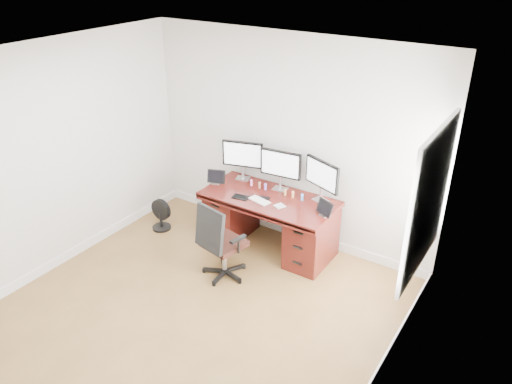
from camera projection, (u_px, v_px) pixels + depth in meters
The scene contains 21 objects.
ground at pixel (178, 327), 5.23m from camera, with size 4.50×4.50×0.00m, color brown.
back_wall at pixel (288, 141), 6.30m from camera, with size 4.00×0.10×2.70m, color silver.
right_wall at pixel (379, 280), 3.72m from camera, with size 0.10×4.50×2.70m.
desk at pixel (270, 220), 6.41m from camera, with size 1.70×0.80×0.75m.
office_chair at pixel (221, 253), 5.88m from camera, with size 0.61×0.61×0.98m.
floor_fan at pixel (161, 215), 6.91m from camera, with size 0.30×0.26×0.45m.
monitor_left at pixel (243, 156), 6.56m from camera, with size 0.54×0.19×0.53m.
monitor_center at pixel (281, 165), 6.28m from camera, with size 0.55×0.16×0.53m.
monitor_right at pixel (322, 176), 6.00m from camera, with size 0.52×0.24×0.53m.
tablet_left at pixel (216, 178), 6.54m from camera, with size 0.25×0.15×0.19m.
tablet_right at pixel (324, 209), 5.78m from camera, with size 0.25×0.16×0.19m.
keyboard at pixel (259, 200), 6.14m from camera, with size 0.28×0.12×0.01m, color white.
trackpad at pixel (280, 206), 6.02m from camera, with size 0.12×0.12×0.01m, color #B5B8BD.
drawing_tablet at pixel (241, 197), 6.22m from camera, with size 0.20×0.13×0.01m, color black.
phone at pixel (264, 198), 6.21m from camera, with size 0.14×0.07×0.01m, color black.
figurine_pink at pixel (251, 182), 6.50m from camera, with size 0.04×0.04×0.09m.
figurine_brown at pixel (260, 185), 6.44m from camera, with size 0.04×0.04×0.09m.
figurine_purple at pixel (265, 186), 6.39m from camera, with size 0.04×0.04×0.09m.
figurine_yellow at pixel (285, 192), 6.25m from camera, with size 0.04×0.04×0.09m.
figurine_orange at pixel (293, 194), 6.20m from camera, with size 0.04×0.04×0.09m.
figurine_blue at pixel (302, 197), 6.14m from camera, with size 0.04×0.04×0.09m.
Camera 1 is at (2.87, -2.93, 3.63)m, focal length 35.00 mm.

